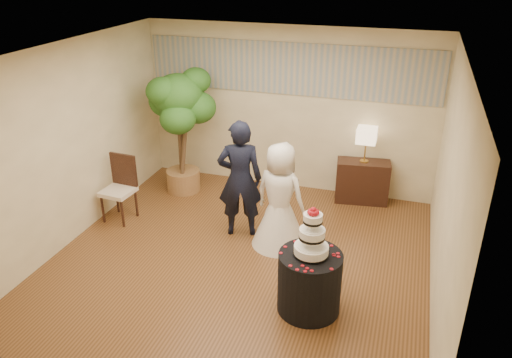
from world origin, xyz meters
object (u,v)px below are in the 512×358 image
(groom, at_px, (240,179))
(cake_table, at_px, (309,282))
(console, at_px, (362,181))
(bride, at_px, (280,196))
(table_lamp, at_px, (366,145))
(side_chair, at_px, (118,190))
(wedding_cake, at_px, (312,232))
(ficus_tree, at_px, (180,132))

(groom, relative_size, cake_table, 2.34)
(groom, xyz_separation_m, console, (1.59, 1.60, -0.52))
(groom, height_order, console, groom)
(bride, relative_size, table_lamp, 2.66)
(side_chair, bearing_deg, groom, 10.28)
(bride, distance_m, wedding_cake, 1.50)
(bride, bearing_deg, groom, 3.20)
(cake_table, height_order, wedding_cake, wedding_cake)
(side_chair, bearing_deg, table_lamp, 31.49)
(groom, distance_m, wedding_cake, 1.95)
(console, bearing_deg, ficus_tree, -177.98)
(wedding_cake, distance_m, side_chair, 3.54)
(groom, relative_size, side_chair, 1.72)
(console, relative_size, table_lamp, 1.49)
(table_lamp, distance_m, ficus_tree, 3.07)
(cake_table, xyz_separation_m, console, (0.25, 3.00, -0.02))
(console, bearing_deg, table_lamp, 0.00)
(cake_table, distance_m, side_chair, 3.50)
(groom, bearing_deg, cake_table, 116.10)
(groom, height_order, bride, groom)
(bride, distance_m, console, 2.01)
(ficus_tree, bearing_deg, table_lamp, 10.01)
(console, bearing_deg, cake_table, -102.69)
(bride, height_order, side_chair, bride)
(console, height_order, table_lamp, table_lamp)
(bride, bearing_deg, side_chair, 15.58)
(console, bearing_deg, wedding_cake, -102.69)
(table_lamp, xyz_separation_m, side_chair, (-3.53, -1.79, -0.49))
(bride, distance_m, cake_table, 1.52)
(wedding_cake, xyz_separation_m, console, (0.25, 3.00, -0.70))
(groom, height_order, ficus_tree, ficus_tree)
(cake_table, distance_m, wedding_cake, 0.68)
(groom, distance_m, cake_table, 2.01)
(ficus_tree, relative_size, side_chair, 2.12)
(bride, height_order, ficus_tree, ficus_tree)
(bride, height_order, console, bride)
(table_lamp, bearing_deg, groom, -134.85)
(wedding_cake, xyz_separation_m, ficus_tree, (-2.78, 2.47, 0.03))
(bride, xyz_separation_m, console, (0.96, 1.72, -0.41))
(bride, bearing_deg, console, -105.25)
(table_lamp, bearing_deg, console, 0.00)
(wedding_cake, distance_m, table_lamp, 3.01)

